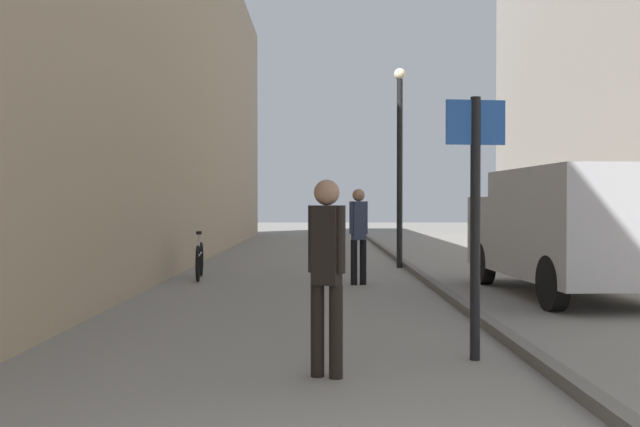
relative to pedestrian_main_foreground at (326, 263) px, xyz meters
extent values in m
plane|color=gray|center=(0.45, 8.36, -1.02)|extent=(80.00, 80.00, 0.00)
cube|color=gray|center=(-4.79, 8.36, 3.88)|extent=(3.28, 40.00, 9.79)
cube|color=#615F5B|center=(2.03, 8.36, -0.96)|extent=(0.16, 40.00, 0.12)
cylinder|color=black|center=(-0.08, 0.03, -0.60)|extent=(0.12, 0.12, 0.83)
cylinder|color=black|center=(0.08, -0.03, -0.60)|extent=(0.12, 0.12, 0.83)
cube|color=black|center=(0.00, 0.00, 0.16)|extent=(0.28, 0.27, 0.71)
cylinder|color=black|center=(-0.12, 0.05, 0.22)|extent=(0.10, 0.10, 0.60)
cylinder|color=black|center=(0.12, -0.05, 0.22)|extent=(0.10, 0.10, 0.60)
sphere|color=#9E755B|center=(0.00, 0.00, 0.63)|extent=(0.23, 0.23, 0.23)
cylinder|color=black|center=(0.76, 7.03, -0.59)|extent=(0.13, 0.13, 0.85)
cylinder|color=black|center=(0.58, 6.98, -0.59)|extent=(0.13, 0.13, 0.85)
cube|color=#2D3851|center=(0.67, 7.01, 0.20)|extent=(0.28, 0.26, 0.73)
cylinder|color=#2D3851|center=(0.80, 7.04, 0.26)|extent=(0.10, 0.10, 0.62)
cylinder|color=#2D3851|center=(0.55, 6.97, 0.26)|extent=(0.10, 0.10, 0.62)
sphere|color=#9E755B|center=(0.67, 7.01, 0.68)|extent=(0.24, 0.24, 0.24)
cube|color=#B7B7BC|center=(4.10, 4.90, 0.21)|extent=(2.17, 3.60, 1.77)
cube|color=#B7B7BC|center=(3.96, 7.32, -0.01)|extent=(2.04, 1.47, 1.33)
cube|color=black|center=(3.93, 7.79, 0.28)|extent=(1.65, 0.14, 0.58)
cylinder|color=black|center=(3.08, 7.13, -0.62)|extent=(0.27, 0.81, 0.80)
cylinder|color=black|center=(4.84, 7.24, -0.62)|extent=(0.27, 0.81, 0.80)
cylinder|color=black|center=(3.29, 3.81, -0.62)|extent=(0.27, 0.81, 0.80)
cylinder|color=black|center=(1.48, 0.69, 0.28)|extent=(0.10, 0.10, 2.60)
cube|color=#2659B2|center=(1.48, 0.69, 1.33)|extent=(0.60, 0.10, 0.44)
cylinder|color=black|center=(1.84, 10.47, 1.23)|extent=(0.14, 0.14, 4.50)
sphere|color=beige|center=(1.84, 10.47, 3.60)|extent=(0.28, 0.28, 0.28)
torus|color=black|center=(-2.58, 8.57, -0.66)|extent=(0.14, 0.72, 0.72)
torus|color=black|center=(-2.46, 7.53, -0.66)|extent=(0.14, 0.72, 0.72)
cylinder|color=#B7B7BC|center=(-2.52, 8.05, -0.51)|extent=(0.15, 0.94, 0.05)
cylinder|color=#B7B7BC|center=(-2.50, 7.86, -0.29)|extent=(0.04, 0.04, 0.40)
cube|color=black|center=(-2.50, 7.86, -0.07)|extent=(0.13, 0.25, 0.06)
camera|label=1|loc=(-0.06, -6.20, 0.54)|focal=39.22mm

